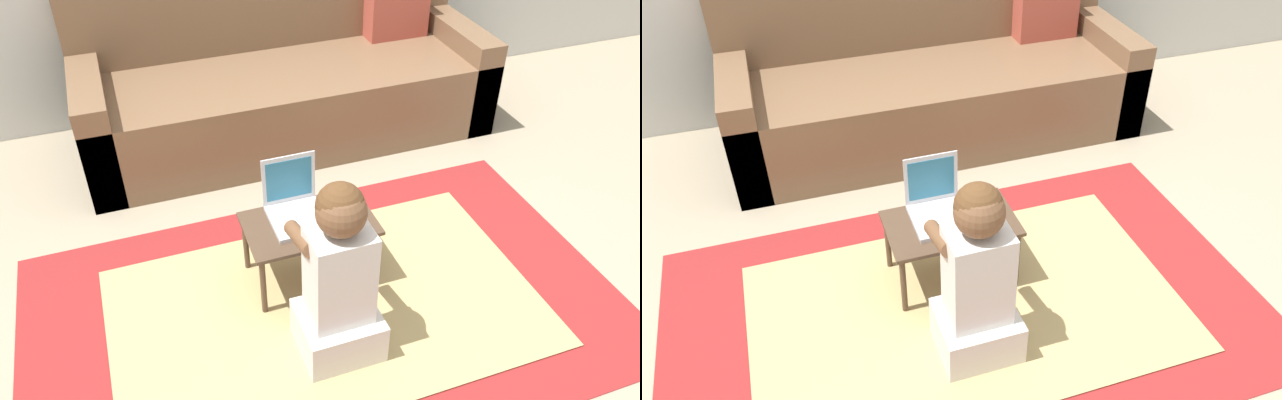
# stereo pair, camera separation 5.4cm
# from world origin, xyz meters

# --- Properties ---
(ground_plane) EXTENTS (16.00, 16.00, 0.00)m
(ground_plane) POSITION_xyz_m (0.00, 0.00, 0.00)
(ground_plane) COLOR gray
(area_rug) EXTENTS (2.39, 1.46, 0.01)m
(area_rug) POSITION_xyz_m (-0.13, -0.17, 0.00)
(area_rug) COLOR maroon
(area_rug) RESTS_ON ground_plane
(couch) EXTENTS (2.23, 0.84, 0.87)m
(couch) POSITION_xyz_m (0.15, 1.26, 0.30)
(couch) COLOR brown
(couch) RESTS_ON ground_plane
(laptop_desk) EXTENTS (0.53, 0.32, 0.30)m
(laptop_desk) POSITION_xyz_m (-0.13, 0.03, 0.26)
(laptop_desk) COLOR #4C3828
(laptop_desk) RESTS_ON ground_plane
(laptop) EXTENTS (0.23, 0.24, 0.24)m
(laptop) POSITION_xyz_m (-0.17, 0.09, 0.34)
(laptop) COLOR silver
(laptop) RESTS_ON laptop_desk
(computer_mouse) EXTENTS (0.07, 0.09, 0.04)m
(computer_mouse) POSITION_xyz_m (0.01, 0.04, 0.32)
(computer_mouse) COLOR silver
(computer_mouse) RESTS_ON laptop_desk
(person_seated) EXTENTS (0.30, 0.37, 0.76)m
(person_seated) POSITION_xyz_m (-0.16, -0.36, 0.35)
(person_seated) COLOR silver
(person_seated) RESTS_ON ground_plane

